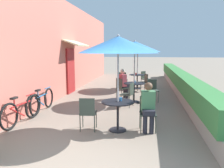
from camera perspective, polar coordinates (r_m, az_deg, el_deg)
name	(u,v)px	position (r m, az deg, el deg)	size (l,w,h in m)	color
cafe_facade_wall	(71,49)	(11.16, -10.58, 9.02)	(0.98, 15.02, 4.20)	#C66B5B
planter_hedge	(180,82)	(10.76, 17.34, 0.47)	(0.60, 14.02, 1.01)	gray
patio_table_near	(118,109)	(5.54, 1.53, -6.51)	(0.83, 0.83, 0.76)	black
patio_umbrella_near	(118,45)	(5.34, 1.60, 10.22)	(1.95, 1.95, 2.41)	#B7B7BC
cafe_chair_near_left	(148,110)	(5.66, 9.26, -6.82)	(0.44, 0.44, 0.87)	#384238
seated_patron_near_left	(148,105)	(5.50, 9.43, -5.43)	(0.36, 0.43, 1.25)	#23232D
cafe_chair_near_right	(88,111)	(5.55, -6.35, -7.06)	(0.44, 0.44, 0.87)	#384238
coffee_cup_near	(121,99)	(5.54, 2.29, -3.98)	(0.07, 0.07, 0.09)	teal
patio_table_mid	(134,88)	(8.59, 5.78, -1.01)	(0.83, 0.83, 0.76)	black
patio_umbrella_mid	(135,47)	(8.46, 5.95, 9.69)	(1.95, 1.95, 2.41)	#B7B7BC
cafe_chair_mid_left	(129,93)	(7.88, 4.39, -2.26)	(0.50, 0.50, 0.87)	#384238
cafe_chair_mid_right	(152,89)	(8.83, 10.53, -1.18)	(0.48, 0.48, 0.87)	#384238
cafe_chair_mid_back	(121,87)	(9.13, 2.40, -0.69)	(0.57, 0.57, 0.87)	#384238
seated_patron_mid_back	(123,82)	(9.17, 2.97, 0.42)	(0.51, 0.51, 1.25)	#23232D
coffee_cup_mid	(135,82)	(8.63, 5.94, 0.63)	(0.07, 0.07, 0.09)	teal
patio_table_far	(137,78)	(11.55, 6.60, 1.52)	(0.83, 0.83, 0.76)	black
patio_umbrella_far	(138,47)	(11.46, 6.74, 9.46)	(1.95, 1.95, 2.41)	#B7B7BC
cafe_chair_far_left	(145,78)	(12.19, 8.56, 1.63)	(0.56, 0.56, 0.87)	#384238
cafe_chair_far_right	(123,79)	(11.63, 2.87, 1.37)	(0.44, 0.44, 0.87)	#384238
cafe_chair_far_back	(144,81)	(10.89, 8.38, 0.78)	(0.53, 0.53, 0.87)	#384238
coffee_cup_far	(136,74)	(11.54, 6.27, 2.70)	(0.07, 0.07, 0.09)	#B73D3D
bicycle_leaning	(22,111)	(6.58, -22.55, -6.44)	(0.16, 1.77, 0.82)	black
bicycle_second	(42,101)	(7.63, -17.76, -4.19)	(0.13, 1.75, 0.79)	black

